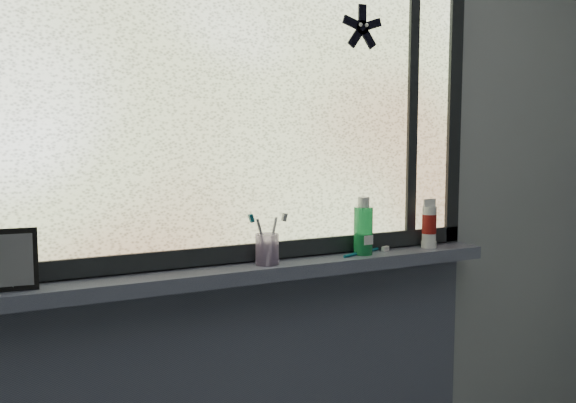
% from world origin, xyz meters
% --- Properties ---
extents(wall_back, '(3.00, 0.01, 2.50)m').
position_xyz_m(wall_back, '(0.00, 1.30, 1.25)').
color(wall_back, '#9EA3A8').
rests_on(wall_back, ground).
extents(windowsill, '(1.62, 0.14, 0.04)m').
position_xyz_m(windowsill, '(0.00, 1.23, 1.00)').
color(windowsill, '#51566D').
rests_on(windowsill, wall_back).
extents(window_pane, '(1.50, 0.01, 1.00)m').
position_xyz_m(window_pane, '(0.00, 1.28, 1.53)').
color(window_pane, silver).
rests_on(window_pane, wall_back).
extents(frame_bottom, '(1.60, 0.03, 0.05)m').
position_xyz_m(frame_bottom, '(0.00, 1.28, 1.05)').
color(frame_bottom, black).
rests_on(frame_bottom, windowsill).
extents(frame_right, '(0.05, 0.03, 1.10)m').
position_xyz_m(frame_right, '(0.78, 1.28, 1.53)').
color(frame_right, black).
rests_on(frame_right, wall_back).
extents(frame_mullion, '(0.03, 0.03, 1.00)m').
position_xyz_m(frame_mullion, '(0.60, 1.28, 1.53)').
color(frame_mullion, black).
rests_on(frame_mullion, wall_back).
extents(starfish_sticker, '(0.15, 0.02, 0.15)m').
position_xyz_m(starfish_sticker, '(0.40, 1.27, 1.72)').
color(starfish_sticker, black).
rests_on(starfish_sticker, window_pane).
extents(vanity_mirror, '(0.13, 0.07, 0.15)m').
position_xyz_m(vanity_mirror, '(-0.62, 1.22, 1.09)').
color(vanity_mirror, black).
rests_on(vanity_mirror, windowsill).
extents(toothbrush_cup, '(0.07, 0.07, 0.09)m').
position_xyz_m(toothbrush_cup, '(0.05, 1.22, 1.06)').
color(toothbrush_cup, '#BEA1D4').
rests_on(toothbrush_cup, windowsill).
extents(toothbrush_lying, '(0.21, 0.10, 0.01)m').
position_xyz_m(toothbrush_lying, '(0.38, 1.23, 1.03)').
color(toothbrush_lying, '#0B5469').
rests_on(toothbrush_lying, windowsill).
extents(mouthwash_bottle, '(0.06, 0.06, 0.15)m').
position_xyz_m(mouthwash_bottle, '(0.38, 1.22, 1.11)').
color(mouthwash_bottle, green).
rests_on(mouthwash_bottle, windowsill).
extents(cream_tube, '(0.06, 0.06, 0.12)m').
position_xyz_m(cream_tube, '(0.64, 1.23, 1.11)').
color(cream_tube, silver).
rests_on(cream_tube, windowsill).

